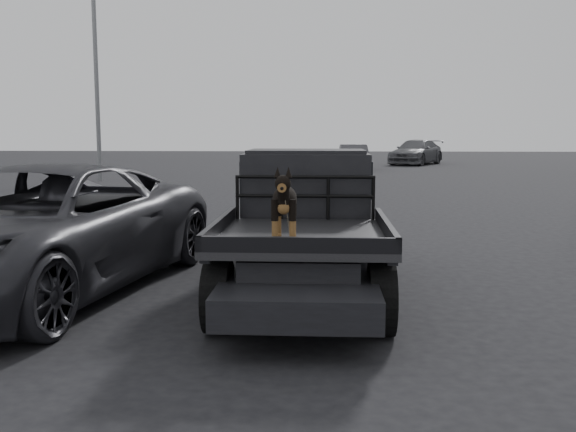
# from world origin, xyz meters

# --- Properties ---
(ground) EXTENTS (120.00, 120.00, 0.00)m
(ground) POSITION_xyz_m (0.00, 0.00, 0.00)
(ground) COLOR black
(ground) RESTS_ON ground
(flatbed_ute) EXTENTS (2.00, 5.40, 0.92)m
(flatbed_ute) POSITION_xyz_m (-0.37, 1.51, 0.46)
(flatbed_ute) COLOR black
(flatbed_ute) RESTS_ON ground
(ute_cab) EXTENTS (1.72, 1.30, 0.88)m
(ute_cab) POSITION_xyz_m (-0.37, 2.46, 1.36)
(ute_cab) COLOR black
(ute_cab) RESTS_ON flatbed_ute
(headache_rack) EXTENTS (1.80, 0.08, 0.55)m
(headache_rack) POSITION_xyz_m (-0.37, 1.71, 1.20)
(headache_rack) COLOR black
(headache_rack) RESTS_ON flatbed_ute
(dog) EXTENTS (0.32, 0.60, 0.74)m
(dog) POSITION_xyz_m (-0.53, 0.09, 1.29)
(dog) COLOR black
(dog) RESTS_ON flatbed_ute
(parked_suv) EXTENTS (3.66, 6.25, 1.63)m
(parked_suv) POSITION_xyz_m (-3.75, 1.27, 0.82)
(parked_suv) COLOR #2F2F35
(parked_suv) RESTS_ON ground
(distant_car_a) EXTENTS (1.59, 4.13, 1.34)m
(distant_car_a) POSITION_xyz_m (1.50, 28.19, 0.67)
(distant_car_a) COLOR #4A4A4F
(distant_car_a) RESTS_ON ground
(distant_car_b) EXTENTS (4.36, 5.66, 1.53)m
(distant_car_b) POSITION_xyz_m (5.63, 33.99, 0.76)
(distant_car_b) COLOR #4C4D52
(distant_car_b) RESTS_ON ground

